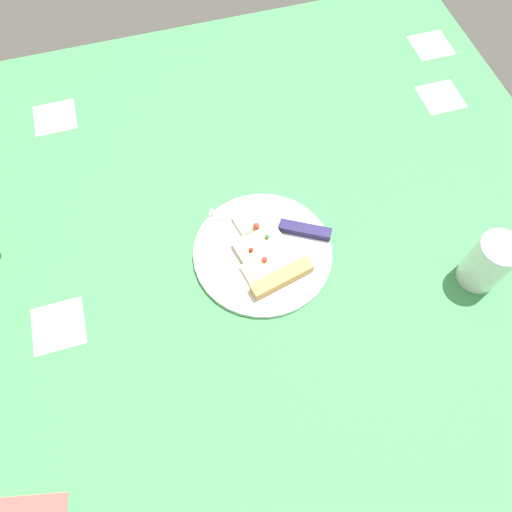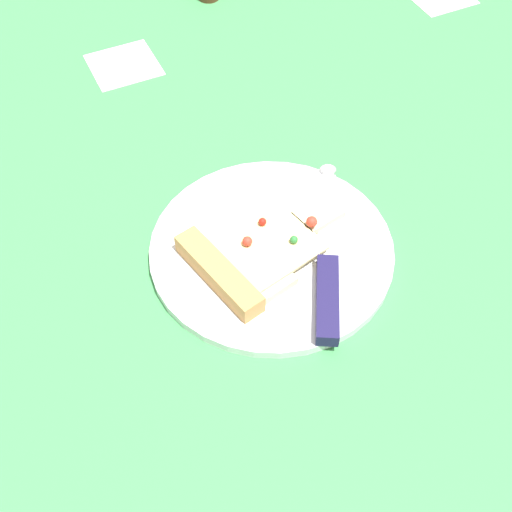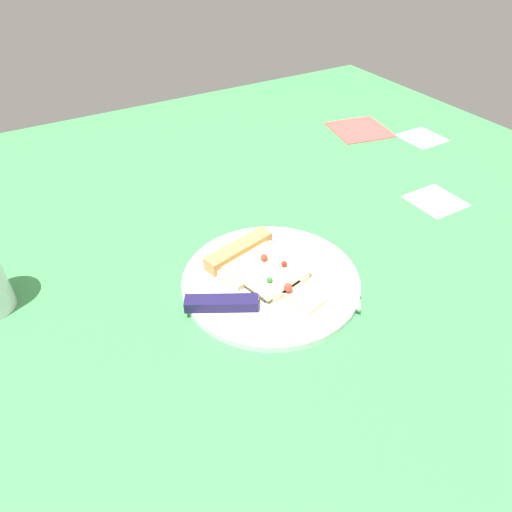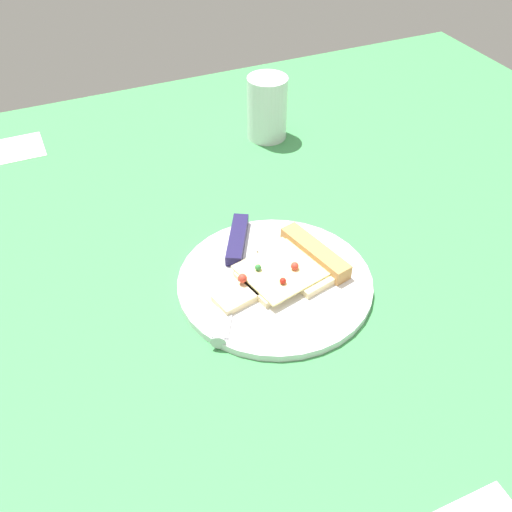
{
  "view_description": "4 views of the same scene",
  "coord_description": "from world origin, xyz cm",
  "px_view_note": "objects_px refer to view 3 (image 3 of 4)",
  "views": [
    {
      "loc": [
        -36.29,
        6.81,
        82.0
      ],
      "look_at": [
        3.33,
        -4.75,
        3.21
      ],
      "focal_mm": 34.26,
      "sensor_mm": 36.0,
      "label": 1
    },
    {
      "loc": [
        -16.17,
        -47.28,
        57.3
      ],
      "look_at": [
        2.58,
        -7.84,
        2.27
      ],
      "focal_mm": 47.69,
      "sensor_mm": 36.0,
      "label": 2
    },
    {
      "loc": [
        47.1,
        -33.68,
        45.73
      ],
      "look_at": [
        1.22,
        -6.84,
        2.66
      ],
      "focal_mm": 31.97,
      "sensor_mm": 36.0,
      "label": 3
    },
    {
      "loc": [
        30.38,
        44.46,
        55.34
      ],
      "look_at": [
        6.14,
        -10.39,
        2.57
      ],
      "focal_mm": 41.15,
      "sensor_mm": 36.0,
      "label": 4
    }
  ],
  "objects_px": {
    "plate": "(271,281)",
    "napkin": "(360,129)",
    "pizza_slice": "(259,266)",
    "knife": "(255,304)"
  },
  "relations": [
    {
      "from": "pizza_slice",
      "to": "knife",
      "type": "bearing_deg",
      "value": 42.69
    },
    {
      "from": "knife",
      "to": "napkin",
      "type": "relative_size",
      "value": 1.69
    },
    {
      "from": "knife",
      "to": "napkin",
      "type": "bearing_deg",
      "value": 156.34
    },
    {
      "from": "plate",
      "to": "pizza_slice",
      "type": "xyz_separation_m",
      "value": [
        -0.03,
        -0.01,
        0.01
      ]
    },
    {
      "from": "plate",
      "to": "knife",
      "type": "bearing_deg",
      "value": -51.54
    },
    {
      "from": "plate",
      "to": "pizza_slice",
      "type": "height_order",
      "value": "pizza_slice"
    },
    {
      "from": "plate",
      "to": "napkin",
      "type": "height_order",
      "value": "plate"
    },
    {
      "from": "knife",
      "to": "napkin",
      "type": "distance_m",
      "value": 0.66
    },
    {
      "from": "knife",
      "to": "pizza_slice",
      "type": "bearing_deg",
      "value": 174.98
    },
    {
      "from": "pizza_slice",
      "to": "knife",
      "type": "distance_m",
      "value": 0.08
    }
  ]
}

